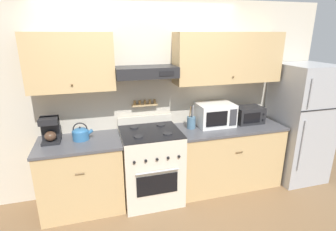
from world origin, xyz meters
TOP-DOWN VIEW (x-y plane):
  - ground_plane at (0.00, 0.00)m, footprint 16.00×16.00m
  - wall_back at (0.11, 0.62)m, footprint 5.20×0.46m
  - counter_left at (-0.87, 0.33)m, footprint 0.98×0.66m
  - counter_right at (1.12, 0.33)m, footprint 1.49×0.66m
  - stove_range at (-0.00, 0.30)m, footprint 0.74×0.73m
  - refrigerator at (2.25, 0.27)m, footprint 0.71×0.77m
  - tea_kettle at (-0.83, 0.40)m, footprint 0.25×0.20m
  - coffee_maker at (-1.17, 0.42)m, footprint 0.20×0.21m
  - microwave at (0.94, 0.41)m, footprint 0.50×0.36m
  - utensil_crock at (0.59, 0.40)m, footprint 0.12×0.12m
  - toaster_oven at (1.46, 0.39)m, footprint 0.39×0.29m

SIDE VIEW (x-z plane):
  - ground_plane at x=0.00m, z-range 0.00..0.00m
  - counter_right at x=1.12m, z-range 0.00..0.90m
  - counter_left at x=-0.87m, z-range 0.00..0.90m
  - stove_range at x=0.00m, z-range -0.05..1.01m
  - refrigerator at x=2.25m, z-range 0.00..1.72m
  - tea_kettle at x=-0.83m, z-range 0.87..1.09m
  - utensil_crock at x=0.59m, z-range 0.83..1.14m
  - toaster_oven at x=1.46m, z-range 0.90..1.13m
  - coffee_maker at x=-1.17m, z-range 0.90..1.20m
  - microwave at x=0.94m, z-range 0.90..1.21m
  - wall_back at x=0.11m, z-range 0.18..2.73m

